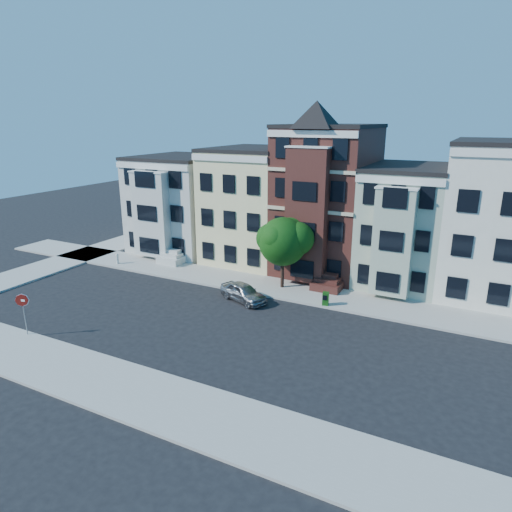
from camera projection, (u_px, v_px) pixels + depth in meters
The scene contains 14 objects.
ground at pixel (247, 335), 27.96m from camera, with size 120.00×120.00×0.00m, color black.
far_sidewalk at pixel (297, 291), 34.76m from camera, with size 60.00×4.00×0.15m, color #9E9B93.
near_sidewalk at pixel (166, 403), 21.13m from camera, with size 60.00×4.00×0.15m, color #9E9B93.
cross_sidewalk at pixel (12, 279), 37.56m from camera, with size 4.00×60.00×0.15m, color #9E9B93.
house_white at pixel (183, 204), 45.58m from camera, with size 8.00×9.00×9.00m, color beige.
house_yellow at pixel (254, 206), 41.94m from camera, with size 7.00×9.00×10.00m, color #F4E5A4.
house_brown at pixel (328, 201), 38.59m from camera, with size 7.00×9.00×12.00m, color #421C17.
house_green at pixel (405, 227), 36.18m from camera, with size 6.00×9.00×9.00m, color #A1AE97.
house_cream at pixel (507, 223), 32.83m from camera, with size 8.00×9.00×11.00m, color silver.
street_tree at pixel (283, 245), 34.53m from camera, with size 5.84×5.84×6.79m, color #164A10, non-canonical shape.
parked_car at pixel (243, 292), 32.97m from camera, with size 1.58×3.93×1.34m, color gray.
newspaper_box at pixel (326, 299), 31.90m from camera, with size 0.43×0.38×0.95m, color #1B5A17.
fire_hydrant at pixel (117, 260), 41.12m from camera, with size 0.26×0.26×0.74m, color silver.
stop_sign at pixel (24, 312), 27.28m from camera, with size 0.81×0.11×2.96m, color red, non-canonical shape.
Camera 1 is at (12.08, -22.34, 12.67)m, focal length 32.00 mm.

